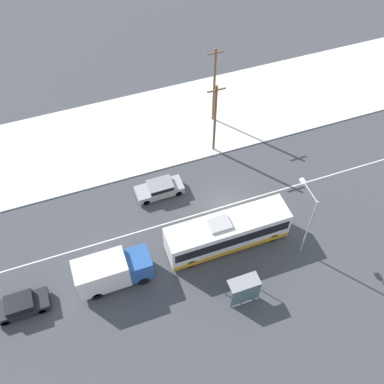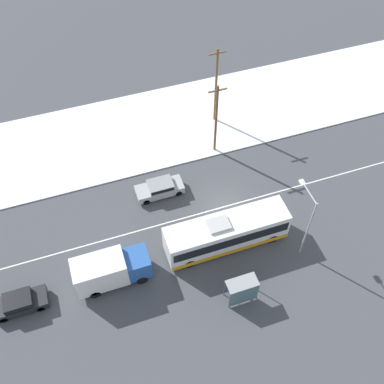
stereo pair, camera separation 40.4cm
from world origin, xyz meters
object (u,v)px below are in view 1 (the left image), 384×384
(box_truck, at_px, (112,271))
(utility_pole_roadside, at_px, (215,119))
(city_bus, at_px, (227,232))
(parked_car_near_truck, at_px, (21,305))
(pedestrian_at_stop, at_px, (235,282))
(sedan_car, at_px, (160,188))
(streetlamp, at_px, (308,216))
(bus_shelter, at_px, (245,289))
(utility_pole_snowlot, at_px, (214,85))

(box_truck, distance_m, utility_pole_roadside, 17.22)
(city_bus, bearing_deg, parked_car_near_truck, -179.06)
(parked_car_near_truck, height_order, utility_pole_roadside, utility_pole_roadside)
(pedestrian_at_stop, bearing_deg, sedan_car, 103.84)
(pedestrian_at_stop, bearing_deg, parked_car_near_truck, 166.68)
(city_bus, xyz_separation_m, parked_car_near_truck, (-17.27, -0.28, -0.86))
(parked_car_near_truck, bearing_deg, box_truck, -0.06)
(streetlamp, bearing_deg, sedan_car, 135.02)
(utility_pole_roadside, bearing_deg, bus_shelter, -103.11)
(sedan_car, relative_size, utility_pole_snowlot, 0.50)
(sedan_car, xyz_separation_m, streetlamp, (9.48, -9.47, 3.67))
(city_bus, relative_size, pedestrian_at_stop, 6.66)
(parked_car_near_truck, bearing_deg, sedan_car, 28.76)
(city_bus, height_order, bus_shelter, city_bus)
(city_bus, height_order, streetlamp, streetlamp)
(city_bus, bearing_deg, utility_pole_snowlot, 72.99)
(city_bus, height_order, box_truck, city_bus)
(bus_shelter, relative_size, utility_pole_roadside, 0.30)
(pedestrian_at_stop, distance_m, utility_pole_snowlot, 20.16)
(box_truck, xyz_separation_m, bus_shelter, (9.29, -4.99, -0.04))
(sedan_car, height_order, pedestrian_at_stop, pedestrian_at_stop)
(pedestrian_at_stop, height_order, streetlamp, streetlamp)
(streetlamp, bearing_deg, box_truck, 172.49)
(sedan_car, relative_size, bus_shelter, 1.82)
(city_bus, relative_size, sedan_car, 2.37)
(city_bus, height_order, parked_car_near_truck, city_bus)
(pedestrian_at_stop, bearing_deg, utility_pole_snowlot, 73.63)
(city_bus, distance_m, streetlamp, 6.76)
(box_truck, height_order, utility_pole_roadside, utility_pole_roadside)
(box_truck, xyz_separation_m, parked_car_near_truck, (-7.26, 0.01, -0.92))
(box_truck, distance_m, sedan_car, 9.71)
(box_truck, xyz_separation_m, sedan_car, (6.21, 7.40, -0.91))
(city_bus, bearing_deg, pedestrian_at_stop, -103.99)
(sedan_car, bearing_deg, bus_shelter, 103.93)
(parked_car_near_truck, height_order, utility_pole_snowlot, utility_pole_snowlot)
(parked_car_near_truck, relative_size, bus_shelter, 1.69)
(streetlamp, bearing_deg, pedestrian_at_stop, -165.21)
(bus_shelter, bearing_deg, pedestrian_at_stop, 104.76)
(sedan_car, bearing_deg, pedestrian_at_stop, 103.84)
(streetlamp, distance_m, utility_pole_snowlot, 17.28)
(bus_shelter, xyz_separation_m, streetlamp, (6.40, 2.93, 2.81))
(parked_car_near_truck, xyz_separation_m, pedestrian_at_stop, (16.24, -3.84, 0.18))
(pedestrian_at_stop, distance_m, streetlamp, 7.77)
(pedestrian_at_stop, height_order, utility_pole_snowlot, utility_pole_snowlot)
(sedan_car, distance_m, streetlamp, 13.89)
(city_bus, xyz_separation_m, box_truck, (-10.01, -0.29, 0.06))
(utility_pole_snowlot, bearing_deg, streetlamp, -86.28)
(utility_pole_roadside, height_order, utility_pole_snowlot, utility_pole_snowlot)
(box_truck, xyz_separation_m, utility_pole_snowlot, (14.57, 15.18, 2.94))
(sedan_car, height_order, utility_pole_roadside, utility_pole_roadside)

